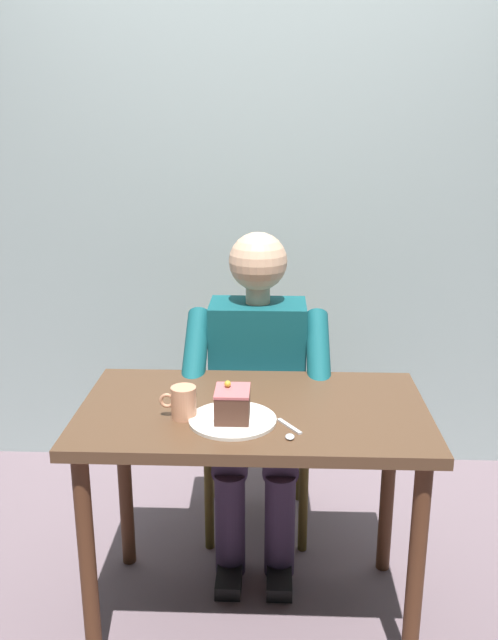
# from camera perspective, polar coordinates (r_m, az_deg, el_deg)

# --- Properties ---
(ground_plane) EXTENTS (14.00, 14.00, 0.00)m
(ground_plane) POSITION_cam_1_polar(r_m,az_deg,el_deg) (2.48, 0.33, -23.49)
(ground_plane) COLOR slate
(cafe_rear_panel) EXTENTS (6.40, 0.12, 3.00)m
(cafe_rear_panel) POSITION_cam_1_polar(r_m,az_deg,el_deg) (3.05, 1.13, 14.77)
(cafe_rear_panel) COLOR #99ABA9
(cafe_rear_panel) RESTS_ON ground
(dining_table) EXTENTS (1.07, 0.62, 0.75)m
(dining_table) POSITION_cam_1_polar(r_m,az_deg,el_deg) (2.12, 0.36, -9.99)
(dining_table) COLOR #523724
(dining_table) RESTS_ON ground
(chair) EXTENTS (0.42, 0.42, 0.89)m
(chair) POSITION_cam_1_polar(r_m,az_deg,el_deg) (2.74, 0.78, -7.36)
(chair) COLOR brown
(chair) RESTS_ON ground
(seated_person) EXTENTS (0.53, 0.58, 1.21)m
(seated_person) POSITION_cam_1_polar(r_m,az_deg,el_deg) (2.52, 0.69, -5.89)
(seated_person) COLOR #114E54
(seated_person) RESTS_ON ground
(dessert_plate) EXTENTS (0.26, 0.26, 0.01)m
(dessert_plate) POSITION_cam_1_polar(r_m,az_deg,el_deg) (1.98, -1.41, -8.51)
(dessert_plate) COLOR silver
(dessert_plate) RESTS_ON dining_table
(cake_slice) EXTENTS (0.10, 0.12, 0.11)m
(cake_slice) POSITION_cam_1_polar(r_m,az_deg,el_deg) (1.96, -1.42, -7.15)
(cake_slice) COLOR #533225
(cake_slice) RESTS_ON dessert_plate
(coffee_cup) EXTENTS (0.11, 0.08, 0.10)m
(coffee_cup) POSITION_cam_1_polar(r_m,az_deg,el_deg) (2.00, -5.63, -6.94)
(coffee_cup) COLOR tan
(coffee_cup) RESTS_ON dining_table
(dessert_spoon) EXTENTS (0.07, 0.14, 0.01)m
(dessert_spoon) POSITION_cam_1_polar(r_m,az_deg,el_deg) (1.92, 3.48, -9.49)
(dessert_spoon) COLOR silver
(dessert_spoon) RESTS_ON dining_table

